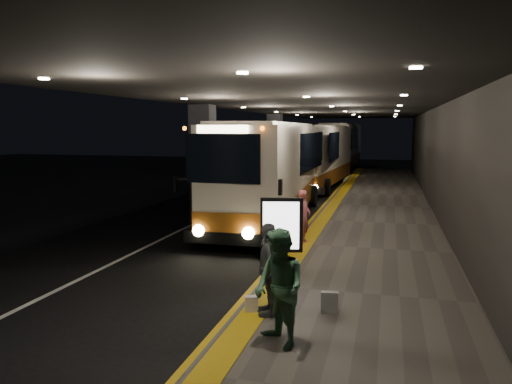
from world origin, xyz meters
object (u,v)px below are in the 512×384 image
at_px(coach_main, 271,176).
at_px(info_sign, 281,227).
at_px(passenger_waiting_grey, 268,269).
at_px(bag_plain, 252,304).
at_px(passenger_boarding, 304,217).
at_px(coach_third, 341,148).
at_px(bag_polka, 329,302).
at_px(stanchion_post, 280,251).
at_px(passenger_waiting_green, 279,288).
at_px(coach_second, 317,159).

distance_m(coach_main, info_sign, 8.53).
xyz_separation_m(passenger_waiting_grey, bag_plain, (-0.33, 0.02, -0.70)).
bearing_deg(passenger_waiting_grey, passenger_boarding, 161.60).
relative_size(coach_third, bag_polka, 31.59).
distance_m(passenger_waiting_grey, stanchion_post, 2.79).
xyz_separation_m(passenger_waiting_grey, bag_polka, (1.07, 0.40, -0.66)).
relative_size(coach_third, info_sign, 6.34).
bearing_deg(passenger_waiting_green, bag_plain, 167.75).
xyz_separation_m(coach_second, info_sign, (1.95, -19.28, -0.28)).
distance_m(coach_third, info_sign, 33.24).
distance_m(passenger_boarding, bag_plain, 5.84).
bearing_deg(bag_polka, passenger_waiting_grey, -159.49).
distance_m(coach_main, passenger_waiting_grey, 10.25).
xyz_separation_m(coach_second, bag_plain, (1.75, -20.97, -1.43)).
distance_m(coach_second, passenger_waiting_green, 22.39).
relative_size(passenger_waiting_grey, bag_polka, 4.42).
bearing_deg(coach_main, bag_plain, -81.79).
bearing_deg(info_sign, bag_plain, -108.63).
bearing_deg(coach_second, passenger_waiting_grey, -80.79).
xyz_separation_m(passenger_boarding, passenger_waiting_green, (0.80, -7.06, 0.13)).
xyz_separation_m(passenger_waiting_grey, stanchion_post, (-0.38, 2.75, -0.35)).
distance_m(passenger_waiting_green, stanchion_post, 4.09).
distance_m(bag_plain, info_sign, 2.05).
xyz_separation_m(passenger_boarding, stanchion_post, (-0.05, -3.08, -0.30)).
distance_m(coach_third, bag_plain, 34.95).
height_order(coach_second, coach_third, coach_third).
xyz_separation_m(coach_main, passenger_boarding, (1.97, -4.14, -0.80)).
bearing_deg(passenger_waiting_green, passenger_waiting_grey, 156.27).
bearing_deg(passenger_waiting_green, coach_second, 141.88).
bearing_deg(coach_third, passenger_waiting_grey, -85.71).
xyz_separation_m(passenger_boarding, info_sign, (0.20, -4.11, 0.50)).
relative_size(passenger_boarding, bag_plain, 5.24).
distance_m(passenger_boarding, info_sign, 4.15).
distance_m(coach_main, passenger_boarding, 4.65).
distance_m(coach_main, bag_plain, 10.24).
bearing_deg(bag_polka, coach_third, 95.09).
bearing_deg(info_sign, coach_third, 81.35).
bearing_deg(coach_main, stanchion_post, -78.10).
distance_m(passenger_waiting_green, bag_plain, 1.68).
bearing_deg(bag_polka, bag_plain, -164.78).
height_order(passenger_waiting_green, passenger_waiting_grey, passenger_waiting_green).
height_order(coach_main, passenger_boarding, coach_main).
bearing_deg(passenger_waiting_grey, coach_second, 164.05).
relative_size(coach_main, info_sign, 6.11).
bearing_deg(info_sign, coach_main, 92.82).
distance_m(bag_polka, bag_plain, 1.45).
relative_size(coach_third, passenger_boarding, 7.65).
distance_m(coach_second, coach_third, 13.90).
height_order(coach_second, passenger_waiting_green, coach_second).
bearing_deg(coach_main, info_sign, -78.26).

